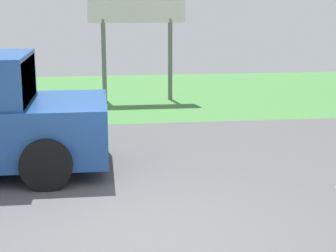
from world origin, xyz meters
TOP-DOWN VIEW (x-y plane):
  - ground_plane at (0.00, 2.95)m, footprint 40.00×22.00m
  - roadside_billboard at (0.63, 8.91)m, footprint 2.60×0.12m

SIDE VIEW (x-z plane):
  - ground_plane at x=0.00m, z-range -0.15..0.05m
  - roadside_billboard at x=0.63m, z-range 0.80..4.30m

